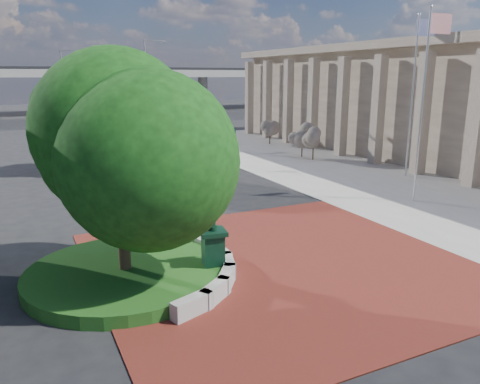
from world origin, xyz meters
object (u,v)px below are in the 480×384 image
Objects in this scene: street_lamp_near at (149,84)px; flagpole_a at (422,106)px; post_clock at (212,184)px; flagpole_b at (412,96)px; street_lamp_far at (66,86)px; parked_car at (110,125)px.

flagpole_a is at bearing -75.84° from street_lamp_near.
post_clock is 18.92m from flagpole_b.
flagpole_a is at bearing -70.64° from street_lamp_far.
street_lamp_near is at bearing -58.87° from street_lamp_far.
street_lamp_far is (-6.09, 10.08, -0.31)m from street_lamp_near.
flagpole_b is 1.05× the size of street_lamp_near.
post_clock is at bearing -152.63° from flagpole_b.
post_clock is 0.59× the size of street_lamp_near.
street_lamp_near is (-10.57, 21.07, 0.44)m from flagpole_b.
parked_car is at bearing 101.94° from flagpole_a.
flagpole_a reaches higher than parked_car.
flagpole_a is at bearing -131.21° from flagpole_b.
post_clock is at bearing -101.66° from street_lamp_near.
parked_car is 6.63m from street_lamp_far.
street_lamp_near is 11.78m from street_lamp_far.
flagpole_b reaches higher than post_clock.
flagpole_b reaches higher than parked_car.
post_clock is 1.23× the size of parked_car.
post_clock is 13.37m from flagpole_a.
post_clock is 42.09m from parked_car.
street_lamp_far reaches higher than parked_car.
street_lamp_near is at bearing 104.16° from flagpole_a.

